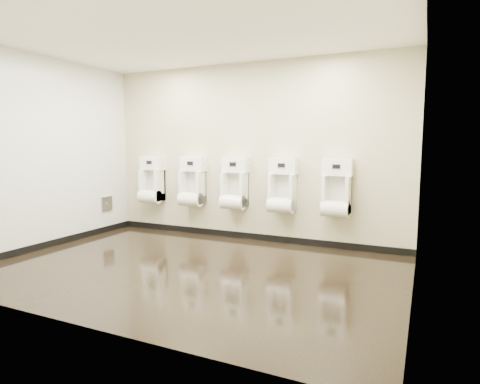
% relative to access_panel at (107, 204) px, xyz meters
% --- Properties ---
extents(ground, '(5.00, 3.50, 0.00)m').
position_rel_access_panel_xyz_m(ground, '(2.48, -1.20, -0.50)').
color(ground, black).
rests_on(ground, ground).
extents(ceiling, '(5.00, 3.50, 0.00)m').
position_rel_access_panel_xyz_m(ceiling, '(2.48, -1.20, 2.30)').
color(ceiling, white).
extents(back_wall, '(5.00, 0.02, 2.80)m').
position_rel_access_panel_xyz_m(back_wall, '(2.48, 0.55, 0.90)').
color(back_wall, beige).
rests_on(back_wall, ground).
extents(front_wall, '(5.00, 0.02, 2.80)m').
position_rel_access_panel_xyz_m(front_wall, '(2.48, -2.95, 0.90)').
color(front_wall, beige).
rests_on(front_wall, ground).
extents(left_wall, '(0.02, 3.50, 2.80)m').
position_rel_access_panel_xyz_m(left_wall, '(-0.02, -1.20, 0.90)').
color(left_wall, beige).
rests_on(left_wall, ground).
extents(right_wall, '(0.02, 3.50, 2.80)m').
position_rel_access_panel_xyz_m(right_wall, '(4.98, -1.20, 0.90)').
color(right_wall, beige).
rests_on(right_wall, ground).
extents(tile_overlay_left, '(0.01, 3.50, 2.80)m').
position_rel_access_panel_xyz_m(tile_overlay_left, '(-0.01, -1.20, 0.90)').
color(tile_overlay_left, silver).
rests_on(tile_overlay_left, ground).
extents(skirting_back, '(5.00, 0.02, 0.10)m').
position_rel_access_panel_xyz_m(skirting_back, '(2.48, 0.54, -0.45)').
color(skirting_back, black).
rests_on(skirting_back, ground).
extents(skirting_left, '(0.02, 3.50, 0.10)m').
position_rel_access_panel_xyz_m(skirting_left, '(-0.01, -1.20, -0.45)').
color(skirting_left, black).
rests_on(skirting_left, ground).
extents(access_panel, '(0.04, 0.25, 0.25)m').
position_rel_access_panel_xyz_m(access_panel, '(0.00, 0.00, 0.00)').
color(access_panel, '#9E9EA3').
rests_on(access_panel, left_wall).
extents(urinal_0, '(0.43, 0.33, 0.81)m').
position_rel_access_panel_xyz_m(urinal_0, '(0.67, 0.41, 0.35)').
color(urinal_0, white).
rests_on(urinal_0, back_wall).
extents(urinal_1, '(0.43, 0.33, 0.81)m').
position_rel_access_panel_xyz_m(urinal_1, '(1.51, 0.41, 0.35)').
color(urinal_1, white).
rests_on(urinal_1, back_wall).
extents(urinal_2, '(0.43, 0.33, 0.81)m').
position_rel_access_panel_xyz_m(urinal_2, '(2.29, 0.41, 0.35)').
color(urinal_2, white).
rests_on(urinal_2, back_wall).
extents(urinal_3, '(0.43, 0.33, 0.81)m').
position_rel_access_panel_xyz_m(urinal_3, '(3.10, 0.41, 0.35)').
color(urinal_3, white).
rests_on(urinal_3, back_wall).
extents(urinal_4, '(0.43, 0.33, 0.81)m').
position_rel_access_panel_xyz_m(urinal_4, '(3.91, 0.41, 0.35)').
color(urinal_4, white).
rests_on(urinal_4, back_wall).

